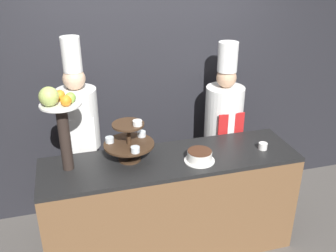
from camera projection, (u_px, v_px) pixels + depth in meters
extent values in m
cube|color=#232328|center=(147.00, 75.00, 3.66)|extent=(10.00, 0.06, 2.80)
cube|color=brown|center=(171.00, 207.00, 3.30)|extent=(2.14, 0.59, 0.91)
cube|color=black|center=(171.00, 160.00, 3.10)|extent=(2.14, 0.59, 0.03)
cylinder|color=#3D2819|center=(130.00, 159.00, 3.07)|extent=(0.18, 0.18, 0.02)
cylinder|color=#3D2819|center=(129.00, 142.00, 3.00)|extent=(0.04, 0.04, 0.33)
cylinder|color=#3D2819|center=(129.00, 144.00, 3.01)|extent=(0.41, 0.41, 0.02)
cylinder|color=#3D2819|center=(128.00, 125.00, 2.94)|extent=(0.26, 0.26, 0.02)
cylinder|color=silver|center=(135.00, 150.00, 2.87)|extent=(0.07, 0.07, 0.04)
cylinder|color=gold|center=(135.00, 150.00, 2.87)|extent=(0.06, 0.06, 0.03)
cylinder|color=silver|center=(142.00, 134.00, 3.11)|extent=(0.07, 0.07, 0.04)
cylinder|color=green|center=(142.00, 135.00, 3.11)|extent=(0.06, 0.06, 0.03)
cylinder|color=silver|center=(110.00, 140.00, 3.01)|extent=(0.07, 0.07, 0.04)
cylinder|color=beige|center=(110.00, 141.00, 3.02)|extent=(0.06, 0.06, 0.03)
cylinder|color=white|center=(137.00, 123.00, 2.90)|extent=(0.07, 0.07, 0.04)
cylinder|color=#2D231E|center=(65.00, 138.00, 2.83)|extent=(0.09, 0.09, 0.54)
cylinder|color=white|center=(60.00, 104.00, 2.72)|extent=(0.30, 0.30, 0.01)
sphere|color=#84B742|center=(70.00, 98.00, 2.71)|extent=(0.08, 0.08, 0.08)
sphere|color=orange|center=(60.00, 95.00, 2.77)|extent=(0.08, 0.08, 0.08)
sphere|color=red|center=(50.00, 98.00, 2.71)|extent=(0.07, 0.07, 0.07)
sphere|color=#ADC160|center=(49.00, 97.00, 2.64)|extent=(0.14, 0.14, 0.14)
sphere|color=orange|center=(66.00, 101.00, 2.65)|extent=(0.08, 0.08, 0.08)
cylinder|color=white|center=(199.00, 160.00, 3.05)|extent=(0.25, 0.25, 0.01)
cylinder|color=white|center=(200.00, 156.00, 3.03)|extent=(0.20, 0.20, 0.08)
cylinder|color=#472819|center=(200.00, 151.00, 3.01)|extent=(0.20, 0.20, 0.01)
cylinder|color=white|center=(263.00, 146.00, 3.22)|extent=(0.08, 0.08, 0.06)
cube|color=#38332D|center=(86.00, 187.00, 3.57)|extent=(0.26, 0.14, 0.91)
cylinder|color=white|center=(78.00, 118.00, 3.27)|extent=(0.35, 0.35, 0.53)
cube|color=white|center=(81.00, 137.00, 3.17)|extent=(0.24, 0.01, 0.34)
sphere|color=#DBB28E|center=(74.00, 79.00, 3.11)|extent=(0.19, 0.19, 0.19)
cylinder|color=white|center=(71.00, 54.00, 3.03)|extent=(0.16, 0.16, 0.29)
cube|color=#38332D|center=(220.00, 171.00, 3.93)|extent=(0.28, 0.15, 0.81)
cylinder|color=white|center=(224.00, 113.00, 3.65)|extent=(0.37, 0.37, 0.53)
cube|color=red|center=(231.00, 130.00, 3.54)|extent=(0.26, 0.01, 0.34)
sphere|color=tan|center=(226.00, 78.00, 3.50)|extent=(0.19, 0.19, 0.19)
cylinder|color=white|center=(228.00, 57.00, 3.41)|extent=(0.18, 0.18, 0.27)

